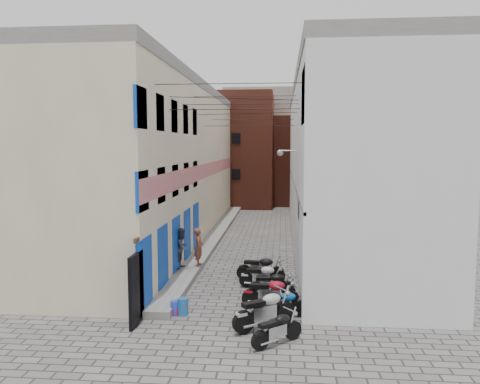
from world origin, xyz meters
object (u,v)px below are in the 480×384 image
(water_jug_near, at_px, (183,307))
(motorcycle_d, at_px, (271,291))
(motorcycle_a, at_px, (277,327))
(motorcycle_b, at_px, (265,308))
(person_b, at_px, (182,248))
(motorcycle_f, at_px, (263,275))
(motorcycle_c, at_px, (282,302))
(person_a, at_px, (199,247))
(motorcycle_e, at_px, (272,283))
(water_jug_far, at_px, (175,308))
(motorcycle_g, at_px, (261,267))
(red_crate, at_px, (175,311))

(water_jug_near, bearing_deg, motorcycle_d, 18.54)
(motorcycle_a, relative_size, motorcycle_b, 0.79)
(motorcycle_d, height_order, person_b, person_b)
(motorcycle_f, bearing_deg, person_b, -111.54)
(motorcycle_c, xyz_separation_m, person_a, (-3.60, 5.14, 0.58))
(motorcycle_e, distance_m, person_b, 4.74)
(motorcycle_b, distance_m, motorcycle_f, 3.96)
(motorcycle_d, xyz_separation_m, water_jug_far, (-3.05, -0.94, -0.34))
(motorcycle_f, xyz_separation_m, person_a, (-2.85, 2.13, 0.55))
(motorcycle_g, xyz_separation_m, water_jug_near, (-2.32, -4.01, -0.30))
(motorcycle_b, xyz_separation_m, person_b, (-3.74, 5.67, 0.48))
(motorcycle_g, xyz_separation_m, water_jug_far, (-2.59, -4.01, -0.35))
(motorcycle_e, xyz_separation_m, person_b, (-3.88, 2.65, 0.61))
(motorcycle_c, height_order, motorcycle_e, motorcycle_e)
(motorcycle_f, height_order, person_b, person_b)
(motorcycle_a, relative_size, red_crate, 4.85)
(motorcycle_d, xyz_separation_m, person_a, (-3.20, 4.26, 0.51))
(motorcycle_g, bearing_deg, motorcycle_d, 13.93)
(motorcycle_c, height_order, red_crate, motorcycle_c)
(red_crate, bearing_deg, motorcycle_g, 57.18)
(motorcycle_b, xyz_separation_m, red_crate, (-2.94, 0.90, -0.52))
(person_b, bearing_deg, motorcycle_b, -137.16)
(motorcycle_f, distance_m, motorcycle_g, 0.96)
(motorcycle_b, height_order, motorcycle_d, motorcycle_b)
(person_a, xyz_separation_m, person_b, (-0.65, -0.42, 0.04))
(person_a, bearing_deg, motorcycle_g, -122.02)
(motorcycle_g, relative_size, water_jug_near, 3.62)
(motorcycle_d, bearing_deg, motorcycle_f, -168.51)
(motorcycle_b, xyz_separation_m, water_jug_far, (-2.94, 0.90, -0.41))
(motorcycle_a, bearing_deg, person_a, 164.65)
(motorcycle_e, xyz_separation_m, person_a, (-3.23, 3.07, 0.58))
(person_a, relative_size, person_b, 0.96)
(motorcycle_g, distance_m, water_jug_far, 4.78)
(water_jug_near, bearing_deg, motorcycle_e, 36.99)
(motorcycle_b, relative_size, water_jug_near, 3.99)
(motorcycle_c, bearing_deg, water_jug_far, -99.82)
(person_b, distance_m, water_jug_near, 4.96)
(motorcycle_a, xyz_separation_m, water_jug_far, (-3.31, 2.00, -0.27))
(motorcycle_b, bearing_deg, motorcycle_a, -17.50)
(motorcycle_b, bearing_deg, motorcycle_d, 140.31)
(motorcycle_b, bearing_deg, motorcycle_c, 115.47)
(motorcycle_c, relative_size, motorcycle_d, 0.88)
(person_a, bearing_deg, motorcycle_c, -153.64)
(motorcycle_a, xyz_separation_m, motorcycle_c, (0.14, 2.05, -0.00))
(water_jug_far, bearing_deg, water_jug_near, 0.00)
(motorcycle_a, xyz_separation_m, motorcycle_e, (-0.23, 4.13, -0.00))
(motorcycle_g, bearing_deg, motorcycle_b, 9.39)
(water_jug_far, bearing_deg, motorcycle_c, 0.83)
(motorcycle_b, bearing_deg, person_a, 170.82)
(motorcycle_f, bearing_deg, water_jug_far, -36.77)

